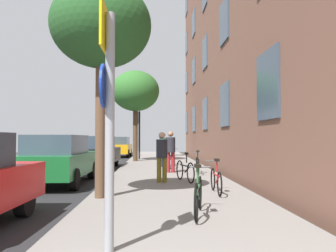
# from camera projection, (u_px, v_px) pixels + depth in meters

# --- Properties ---
(ground_plane) EXTENTS (41.80, 41.80, 0.00)m
(ground_plane) POSITION_uv_depth(u_px,v_px,m) (90.00, 170.00, 15.97)
(ground_plane) COLOR #332D28
(road_asphalt) EXTENTS (7.00, 38.00, 0.01)m
(road_asphalt) POSITION_uv_depth(u_px,v_px,m) (45.00, 170.00, 15.88)
(road_asphalt) COLOR #232326
(road_asphalt) RESTS_ON ground
(sidewalk) EXTENTS (4.20, 38.00, 0.12)m
(sidewalk) POSITION_uv_depth(u_px,v_px,m) (164.00, 169.00, 16.13)
(sidewalk) COLOR gray
(sidewalk) RESTS_ON ground
(building_facade) EXTENTS (0.56, 27.00, 14.45)m
(building_facade) POSITION_uv_depth(u_px,v_px,m) (219.00, 18.00, 16.01)
(building_facade) COLOR brown
(building_facade) RESTS_ON ground
(sign_post) EXTENTS (0.16, 0.60, 3.12)m
(sign_post) POSITION_uv_depth(u_px,v_px,m) (108.00, 106.00, 4.24)
(sign_post) COLOR gray
(sign_post) RESTS_ON sidewalk
(traffic_light) EXTENTS (0.43, 0.24, 3.21)m
(traffic_light) POSITION_uv_depth(u_px,v_px,m) (138.00, 126.00, 22.43)
(traffic_light) COLOR black
(traffic_light) RESTS_ON sidewalk
(tree_near) EXTENTS (2.42, 2.42, 5.16)m
(tree_near) POSITION_uv_depth(u_px,v_px,m) (101.00, 27.00, 8.10)
(tree_near) COLOR brown
(tree_near) RESTS_ON sidewalk
(tree_far) EXTENTS (2.95, 2.95, 5.60)m
(tree_far) POSITION_uv_depth(u_px,v_px,m) (135.00, 91.00, 20.87)
(tree_far) COLOR #4C3823
(tree_far) RESTS_ON sidewalk
(bicycle_0) EXTENTS (0.50, 1.70, 0.94)m
(bicycle_0) POSITION_uv_depth(u_px,v_px,m) (198.00, 195.00, 6.17)
(bicycle_0) COLOR black
(bicycle_0) RESTS_ON sidewalk
(bicycle_1) EXTENTS (0.42, 1.62, 0.89)m
(bicycle_1) POSITION_uv_depth(u_px,v_px,m) (216.00, 180.00, 8.60)
(bicycle_1) COLOR black
(bicycle_1) RESTS_ON sidewalk
(bicycle_2) EXTENTS (0.56, 1.67, 0.95)m
(bicycle_2) POSITION_uv_depth(u_px,v_px,m) (185.00, 170.00, 10.97)
(bicycle_2) COLOR black
(bicycle_2) RESTS_ON sidewalk
(bicycle_3) EXTENTS (0.42, 1.67, 0.93)m
(bicycle_3) POSITION_uv_depth(u_px,v_px,m) (198.00, 164.00, 13.40)
(bicycle_3) COLOR black
(bicycle_3) RESTS_ON sidewalk
(bicycle_4) EXTENTS (0.42, 1.60, 0.93)m
(bicycle_4) POSITION_uv_depth(u_px,v_px,m) (169.00, 160.00, 15.75)
(bicycle_4) COLOR black
(bicycle_4) RESTS_ON sidewalk
(bicycle_5) EXTENTS (0.42, 1.73, 0.94)m
(bicycle_5) POSITION_uv_depth(u_px,v_px,m) (174.00, 157.00, 18.16)
(bicycle_5) COLOR black
(bicycle_5) RESTS_ON sidewalk
(pedestrian_0) EXTENTS (0.50, 0.50, 1.60)m
(pedestrian_0) POSITION_uv_depth(u_px,v_px,m) (162.00, 154.00, 10.75)
(pedestrian_0) COLOR olive
(pedestrian_0) RESTS_ON sidewalk
(pedestrian_1) EXTENTS (0.41, 0.41, 1.69)m
(pedestrian_1) POSITION_uv_depth(u_px,v_px,m) (171.00, 149.00, 13.83)
(pedestrian_1) COLOR maroon
(pedestrian_1) RESTS_ON sidewalk
(pedestrian_2) EXTENTS (0.52, 0.52, 1.67)m
(pedestrian_2) POSITION_uv_depth(u_px,v_px,m) (163.00, 147.00, 16.63)
(pedestrian_2) COLOR navy
(pedestrian_2) RESTS_ON sidewalk
(car_1) EXTENTS (1.89, 4.34, 1.62)m
(car_1) POSITION_uv_depth(u_px,v_px,m) (58.00, 159.00, 11.09)
(car_1) COLOR #19662D
(car_1) RESTS_ON road_asphalt
(car_2) EXTENTS (2.06, 4.39, 1.62)m
(car_2) POSITION_uv_depth(u_px,v_px,m) (96.00, 152.00, 16.85)
(car_2) COLOR black
(car_2) RESTS_ON road_asphalt
(car_3) EXTENTS (1.78, 4.43, 1.62)m
(car_3) POSITION_uv_depth(u_px,v_px,m) (120.00, 147.00, 27.17)
(car_3) COLOR orange
(car_3) RESTS_ON road_asphalt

